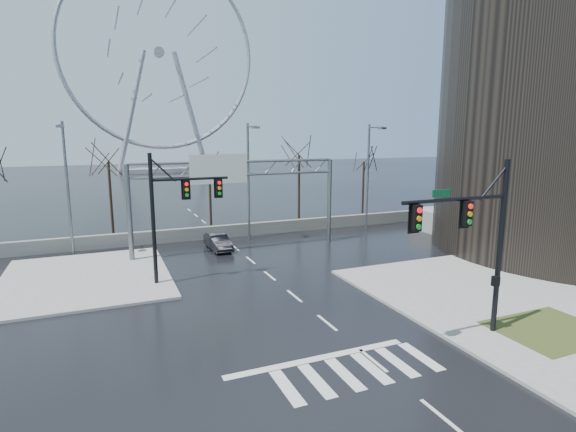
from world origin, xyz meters
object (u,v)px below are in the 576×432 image
signal_mast_near (479,233)px  signal_mast_far (172,206)px  ferris_wheel (159,61)px  car (218,242)px  sign_gantry (233,186)px

signal_mast_near → signal_mast_far: 17.03m
signal_mast_far → ferris_wheel: bearing=82.8°
ferris_wheel → car: 83.32m
signal_mast_near → ferris_wheel: size_ratio=0.16×
ferris_wheel → signal_mast_near: bearing=-89.9°
signal_mast_far → ferris_wheel: 89.30m
sign_gantry → signal_mast_near: bearing=-73.8°
signal_mast_near → ferris_wheel: (-0.14, 99.04, 21.26)m
signal_mast_near → ferris_wheel: bearing=90.1°
signal_mast_near → ferris_wheel: ferris_wheel is taller
signal_mast_far → car: size_ratio=2.02×
signal_mast_far → ferris_wheel: (10.87, 86.04, 21.30)m
signal_mast_far → sign_gantry: size_ratio=0.49×
signal_mast_far → sign_gantry: 8.14m
signal_mast_near → ferris_wheel: 101.29m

